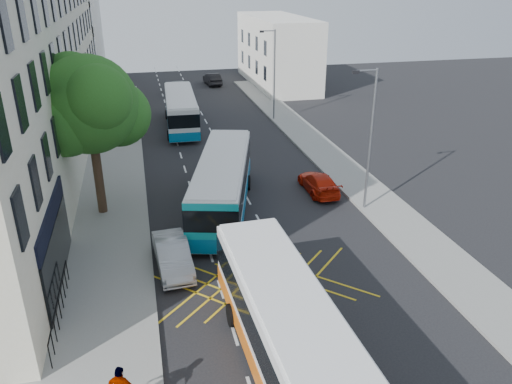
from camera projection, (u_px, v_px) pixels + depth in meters
ground at (342, 375)px, 17.11m from camera, size 120.00×120.00×0.00m
pavement_left at (103, 212)px, 28.63m from camera, size 5.00×70.00×0.15m
pavement_right at (361, 187)px, 32.03m from camera, size 3.00×70.00×0.15m
terrace_main at (11, 70)px, 33.23m from camera, size 8.30×45.00×13.50m
terrace_far at (65, 41)px, 61.11m from camera, size 8.00×20.00×10.00m
building_right at (277, 51)px, 60.59m from camera, size 6.00×18.00×8.00m
street_tree at (89, 106)px, 26.10m from camera, size 6.30×5.70×8.80m
lamp_near at (369, 134)px, 27.26m from camera, size 1.45×0.15×8.00m
lamp_far at (273, 70)px, 45.07m from camera, size 1.45×0.15×8.00m
railings at (59, 306)px, 19.48m from camera, size 0.08×5.60×1.14m
bus_near at (290, 335)px, 16.48m from camera, size 3.11×11.41×3.18m
bus_mid at (223, 184)px, 28.39m from camera, size 5.54×11.63×3.19m
bus_far at (181, 110)px, 44.01m from camera, size 3.07×10.94×3.05m
parked_car_silver at (173, 255)px, 23.09m from camera, size 1.75×4.31×1.39m
red_hatchback at (319, 183)px, 31.26m from camera, size 1.72×4.21×1.22m
distant_car_grey at (180, 88)px, 56.85m from camera, size 2.56×4.97×1.34m
distant_car_dark at (212, 79)px, 61.48m from camera, size 1.90×4.45×1.43m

